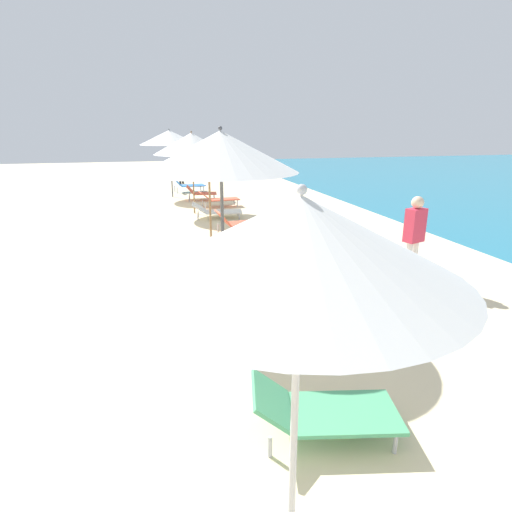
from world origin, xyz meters
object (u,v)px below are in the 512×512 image
(lounger_third_shoreside, at_px, (263,266))
(lounger_fifth_shoreside, at_px, (219,198))
(umbrella_second, at_px, (300,240))
(lounger_fourth_shoreside, at_px, (240,222))
(lounger_farthest_inland, at_px, (201,192))
(person_walking_mid, at_px, (414,232))
(umbrella_fifth, at_px, (192,144))
(cooler_box, at_px, (323,233))
(umbrella_third, at_px, (221,152))
(lounger_fifth_inland, at_px, (216,211))
(person_walking_near, at_px, (181,165))
(lounger_farthest_shoreside, at_px, (188,184))
(lounger_second_shoreside, at_px, (323,410))
(umbrella_farthest, at_px, (169,138))
(umbrella_fourth, at_px, (208,153))

(lounger_third_shoreside, bearing_deg, lounger_fifth_shoreside, 97.94)
(umbrella_second, height_order, lounger_fourth_shoreside, umbrella_second)
(umbrella_second, distance_m, lounger_farthest_inland, 14.89)
(person_walking_mid, bearing_deg, lounger_fourth_shoreside, -173.05)
(lounger_fifth_shoreside, bearing_deg, umbrella_fifth, -139.85)
(lounger_fifth_shoreside, relative_size, cooler_box, 2.51)
(umbrella_third, distance_m, cooler_box, 5.53)
(lounger_fourth_shoreside, bearing_deg, cooler_box, -41.59)
(lounger_fifth_inland, height_order, person_walking_near, person_walking_near)
(lounger_fifth_inland, distance_m, person_walking_mid, 7.30)
(person_walking_mid, bearing_deg, umbrella_third, -100.93)
(lounger_farthest_shoreside, bearing_deg, lounger_farthest_inland, -90.44)
(umbrella_third, xyz_separation_m, person_walking_near, (0.67, 16.29, -1.51))
(lounger_fifth_shoreside, distance_m, person_walking_mid, 9.05)
(umbrella_third, bearing_deg, cooler_box, 48.95)
(lounger_second_shoreside, distance_m, lounger_third_shoreside, 4.18)
(lounger_fifth_inland, bearing_deg, cooler_box, -49.24)
(lounger_second_shoreside, height_order, person_walking_mid, person_walking_mid)
(lounger_farthest_inland, distance_m, person_walking_mid, 10.76)
(lounger_second_shoreside, bearing_deg, person_walking_near, 101.43)
(lounger_second_shoreside, bearing_deg, umbrella_farthest, 104.02)
(lounger_fifth_shoreside, bearing_deg, lounger_farthest_shoreside, 95.91)
(lounger_fourth_shoreside, bearing_deg, umbrella_fourth, -134.03)
(umbrella_fourth, height_order, umbrella_fifth, umbrella_fifth)
(umbrella_fourth, xyz_separation_m, umbrella_fifth, (0.07, 4.28, 0.07))
(umbrella_fifth, xyz_separation_m, person_walking_mid, (3.17, -7.78, -1.31))
(lounger_fourth_shoreside, bearing_deg, umbrella_third, -109.97)
(lounger_fifth_shoreside, bearing_deg, cooler_box, -75.34)
(umbrella_farthest, xyz_separation_m, person_walking_near, (0.73, 4.25, -1.45))
(lounger_third_shoreside, relative_size, person_walking_mid, 0.83)
(lounger_fourth_shoreside, xyz_separation_m, lounger_fifth_shoreside, (0.06, 4.02, 0.02))
(umbrella_fourth, height_order, umbrella_farthest, umbrella_farthest)
(lounger_fifth_shoreside, bearing_deg, lounger_second_shoreside, -99.00)
(lounger_fifth_inland, bearing_deg, person_walking_near, 100.27)
(lounger_fifth_inland, height_order, umbrella_farthest, umbrella_farthest)
(person_walking_near, distance_m, person_walking_mid, 16.09)
(umbrella_second, bearing_deg, lounger_farthest_inland, 85.31)
(cooler_box, bearing_deg, lounger_fifth_shoreside, 108.80)
(lounger_third_shoreside, relative_size, lounger_farthest_inland, 1.09)
(umbrella_third, bearing_deg, umbrella_second, -93.15)
(cooler_box, bearing_deg, lounger_third_shoreside, -132.35)
(umbrella_fourth, height_order, lounger_fourth_shoreside, umbrella_fourth)
(lounger_farthest_shoreside, bearing_deg, umbrella_second, -99.93)
(lounger_fifth_inland, relative_size, cooler_box, 2.79)
(cooler_box, bearing_deg, lounger_farthest_inland, 108.00)
(umbrella_fifth, distance_m, lounger_fifth_inland, 2.37)
(umbrella_farthest, height_order, person_walking_near, umbrella_farthest)
(umbrella_third, bearing_deg, lounger_farthest_shoreside, 86.89)
(umbrella_second, distance_m, lounger_third_shoreside, 5.54)
(lounger_farthest_shoreside, relative_size, lounger_farthest_inland, 1.17)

